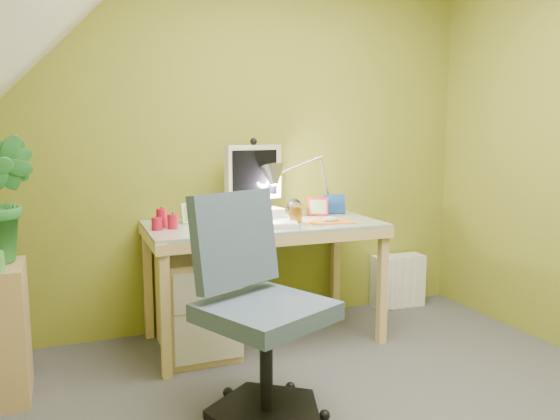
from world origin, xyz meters
name	(u,v)px	position (x,y,z in m)	size (l,w,h in m)	color
wall_back	(246,145)	(0.00, 1.60, 1.20)	(3.20, 0.01, 2.40)	olive
desk	(264,282)	(-0.02, 1.23, 0.37)	(1.39, 0.70, 0.75)	tan
monitor	(253,178)	(-0.02, 1.41, 1.00)	(0.37, 0.22, 0.51)	beige
speaker_left	(213,210)	(-0.29, 1.39, 0.81)	(0.11, 0.11, 0.13)	black
speaker_right	(294,207)	(0.25, 1.39, 0.80)	(0.09, 0.09, 0.11)	black
keyboard	(259,225)	(-0.10, 1.09, 0.76)	(0.45, 0.14, 0.02)	silver
mousepad	(330,221)	(0.36, 1.09, 0.75)	(0.26, 0.19, 0.01)	orange
mouse	(330,219)	(0.36, 1.09, 0.76)	(0.10, 0.06, 0.04)	silver
amber_tumbler	(296,214)	(0.16, 1.15, 0.79)	(0.08, 0.08, 0.10)	#975D16
candle_cluster	(163,219)	(-0.62, 1.24, 0.80)	(0.15, 0.13, 0.11)	#B50F26
photo_frame_red	(317,207)	(0.40, 1.35, 0.80)	(0.14, 0.02, 0.12)	red
photo_frame_blue	(334,204)	(0.54, 1.39, 0.81)	(0.15, 0.02, 0.13)	navy
photo_frame_green	(193,213)	(-0.42, 1.37, 0.81)	(0.14, 0.02, 0.12)	#C4CF8E
desk_lamp	(318,172)	(0.43, 1.41, 1.03)	(0.52, 0.22, 0.56)	#B8B7BC
side_ledge	(0,333)	(-1.45, 1.00, 0.33)	(0.25, 0.38, 0.66)	tan
task_chair	(266,306)	(-0.32, 0.36, 0.52)	(0.58, 0.58, 1.04)	#3C4E63
radiator	(398,281)	(1.14, 1.50, 0.19)	(0.38, 0.15, 0.38)	silver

